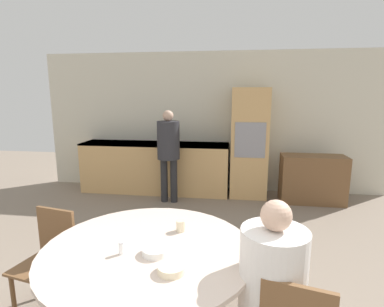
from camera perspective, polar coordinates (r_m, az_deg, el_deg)
The scene contains 12 objects.
wall_back at distance 5.74m, azimuth 3.45°, elevation 5.94°, with size 6.45×0.05×2.60m.
kitchen_counter at distance 5.70m, azimuth -7.03°, elevation -2.51°, with size 2.74×0.60×0.93m.
oven_unit at distance 5.43m, azimuth 10.81°, elevation 1.96°, with size 0.64×0.59×1.94m.
sideboard at distance 5.50m, azimuth 21.95°, elevation -4.54°, with size 1.05×0.45×0.82m.
dining_table at distance 2.31m, azimuth -8.19°, elevation -22.04°, with size 1.46×1.46×0.78m.
chair_far_left at distance 2.94m, azimuth -25.49°, elevation -16.98°, with size 0.47×0.47×0.86m.
person_seated at distance 1.98m, azimuth 15.12°, elevation -23.52°, with size 0.39×0.47×1.24m.
person_standing at distance 5.01m, azimuth -4.50°, elevation 1.30°, with size 0.37×0.37×1.57m.
cup at distance 2.38m, azimuth -2.17°, elevation -13.58°, with size 0.07×0.07×0.09m.
bowl_near at distance 1.91m, azimuth -3.96°, elevation -21.08°, with size 0.17×0.17×0.05m.
bowl_centre at distance 2.09m, azimuth -6.97°, elevation -17.93°, with size 0.18×0.18×0.05m.
salt_shaker at distance 2.12m, azimuth -13.33°, elevation -17.12°, with size 0.03×0.03×0.09m.
Camera 1 is at (0.45, -0.76, 1.82)m, focal length 28.00 mm.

